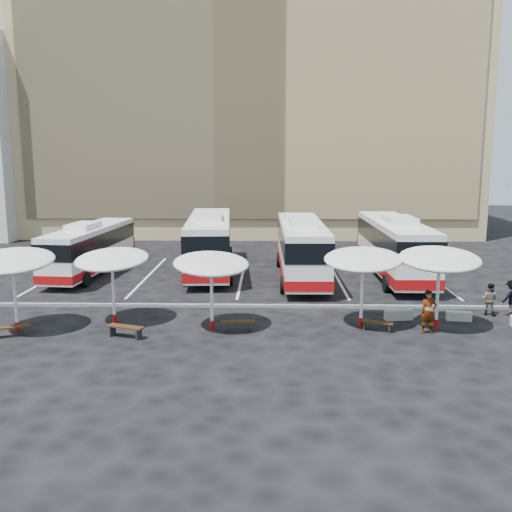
{
  "coord_description": "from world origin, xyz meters",
  "views": [
    {
      "loc": [
        1.69,
        -27.5,
        7.67
      ],
      "look_at": [
        1.0,
        3.0,
        2.2
      ],
      "focal_mm": 40.0,
      "sensor_mm": 36.0,
      "label": 1
    }
  ],
  "objects_px": {
    "bus_0": "(90,247)",
    "sunshade_4": "(440,259)",
    "bus_3": "(394,245)",
    "sunshade_2": "(211,264)",
    "sunshade_1": "(112,260)",
    "wood_bench_0": "(11,329)",
    "bus_1": "(210,241)",
    "passenger_1": "(490,299)",
    "conc_bench_1": "(459,316)",
    "sunshade_0": "(12,261)",
    "conc_bench_0": "(398,315)",
    "wood_bench_3": "(377,324)",
    "sunshade_3": "(363,260)",
    "passenger_3": "(511,298)",
    "wood_bench_2": "(238,323)",
    "bus_2": "(302,247)",
    "wood_bench_1": "(125,329)",
    "passenger_0": "(428,312)"
  },
  "relations": [
    {
      "from": "passenger_1",
      "to": "bus_0",
      "type": "bearing_deg",
      "value": 13.65
    },
    {
      "from": "sunshade_2",
      "to": "passenger_0",
      "type": "height_order",
      "value": "sunshade_2"
    },
    {
      "from": "bus_2",
      "to": "sunshade_3",
      "type": "xyz_separation_m",
      "value": [
        2.13,
        -10.19,
        1.07
      ]
    },
    {
      "from": "sunshade_2",
      "to": "passenger_1",
      "type": "xyz_separation_m",
      "value": [
        13.17,
        2.53,
        -2.16
      ]
    },
    {
      "from": "bus_0",
      "to": "wood_bench_1",
      "type": "bearing_deg",
      "value": -62.08
    },
    {
      "from": "bus_3",
      "to": "sunshade_0",
      "type": "xyz_separation_m",
      "value": [
        -18.92,
        -11.74,
        1.12
      ]
    },
    {
      "from": "bus_3",
      "to": "sunshade_2",
      "type": "height_order",
      "value": "bus_3"
    },
    {
      "from": "wood_bench_3",
      "to": "passenger_0",
      "type": "distance_m",
      "value": 2.23
    },
    {
      "from": "bus_1",
      "to": "bus_3",
      "type": "xyz_separation_m",
      "value": [
        11.8,
        -1.48,
        -0.03
      ]
    },
    {
      "from": "wood_bench_0",
      "to": "passenger_3",
      "type": "bearing_deg",
      "value": 9.51
    },
    {
      "from": "passenger_0",
      "to": "passenger_1",
      "type": "relative_size",
      "value": 1.22
    },
    {
      "from": "bus_1",
      "to": "sunshade_1",
      "type": "distance_m",
      "value": 12.29
    },
    {
      "from": "wood_bench_2",
      "to": "passenger_0",
      "type": "distance_m",
      "value": 8.26
    },
    {
      "from": "sunshade_1",
      "to": "passenger_3",
      "type": "distance_m",
      "value": 18.96
    },
    {
      "from": "bus_0",
      "to": "sunshade_4",
      "type": "relative_size",
      "value": 2.86
    },
    {
      "from": "sunshade_3",
      "to": "conc_bench_0",
      "type": "xyz_separation_m",
      "value": [
        1.93,
        1.1,
        -2.83
      ]
    },
    {
      "from": "wood_bench_0",
      "to": "conc_bench_0",
      "type": "relative_size",
      "value": 1.2
    },
    {
      "from": "sunshade_3",
      "to": "sunshade_4",
      "type": "xyz_separation_m",
      "value": [
        3.3,
        -0.23,
        0.07
      ]
    },
    {
      "from": "sunshade_2",
      "to": "wood_bench_3",
      "type": "bearing_deg",
      "value": -0.69
    },
    {
      "from": "bus_0",
      "to": "conc_bench_0",
      "type": "xyz_separation_m",
      "value": [
        17.59,
        -9.93,
        -1.51
      ]
    },
    {
      "from": "sunshade_4",
      "to": "conc_bench_1",
      "type": "relative_size",
      "value": 3.38
    },
    {
      "from": "sunshade_3",
      "to": "passenger_1",
      "type": "distance_m",
      "value": 7.15
    },
    {
      "from": "bus_0",
      "to": "conc_bench_0",
      "type": "relative_size",
      "value": 8.59
    },
    {
      "from": "bus_1",
      "to": "passenger_1",
      "type": "xyz_separation_m",
      "value": [
        14.56,
        -10.19,
        -1.27
      ]
    },
    {
      "from": "bus_0",
      "to": "bus_1",
      "type": "distance_m",
      "value": 7.67
    },
    {
      "from": "bus_2",
      "to": "conc_bench_0",
      "type": "height_order",
      "value": "bus_2"
    },
    {
      "from": "sunshade_1",
      "to": "wood_bench_0",
      "type": "relative_size",
      "value": 2.52
    },
    {
      "from": "wood_bench_1",
      "to": "bus_2",
      "type": "bearing_deg",
      "value": 56.0
    },
    {
      "from": "sunshade_0",
      "to": "passenger_1",
      "type": "xyz_separation_m",
      "value": [
        21.68,
        3.03,
        -2.35
      ]
    },
    {
      "from": "bus_0",
      "to": "passenger_0",
      "type": "height_order",
      "value": "bus_0"
    },
    {
      "from": "bus_0",
      "to": "bus_3",
      "type": "bearing_deg",
      "value": 3.96
    },
    {
      "from": "bus_1",
      "to": "wood_bench_2",
      "type": "relative_size",
      "value": 8.48
    },
    {
      "from": "sunshade_0",
      "to": "conc_bench_0",
      "type": "xyz_separation_m",
      "value": [
        17.12,
        2.17,
        -2.9
      ]
    },
    {
      "from": "bus_2",
      "to": "bus_0",
      "type": "bearing_deg",
      "value": 175.71
    },
    {
      "from": "passenger_1",
      "to": "sunshade_4",
      "type": "bearing_deg",
      "value": 70.5
    },
    {
      "from": "bus_1",
      "to": "wood_bench_0",
      "type": "xyz_separation_m",
      "value": [
        -7.06,
        -13.99,
        -1.7
      ]
    },
    {
      "from": "sunshade_4",
      "to": "wood_bench_3",
      "type": "bearing_deg",
      "value": -171.13
    },
    {
      "from": "bus_2",
      "to": "wood_bench_3",
      "type": "xyz_separation_m",
      "value": [
        2.75,
        -10.84,
        -1.67
      ]
    },
    {
      "from": "passenger_1",
      "to": "sunshade_1",
      "type": "bearing_deg",
      "value": 41.17
    },
    {
      "from": "bus_1",
      "to": "bus_3",
      "type": "height_order",
      "value": "bus_1"
    },
    {
      "from": "sunshade_2",
      "to": "conc_bench_0",
      "type": "relative_size",
      "value": 3.34
    },
    {
      "from": "bus_3",
      "to": "passenger_1",
      "type": "distance_m",
      "value": 9.22
    },
    {
      "from": "sunshade_2",
      "to": "passenger_3",
      "type": "bearing_deg",
      "value": 10.09
    },
    {
      "from": "sunshade_1",
      "to": "sunshade_3",
      "type": "relative_size",
      "value": 0.92
    },
    {
      "from": "wood_bench_2",
      "to": "passenger_3",
      "type": "relative_size",
      "value": 0.87
    },
    {
      "from": "sunshade_3",
      "to": "passenger_3",
      "type": "height_order",
      "value": "sunshade_3"
    },
    {
      "from": "bus_2",
      "to": "wood_bench_0",
      "type": "xyz_separation_m",
      "value": [
        -13.01,
        -12.02,
        -1.64
      ]
    },
    {
      "from": "wood_bench_2",
      "to": "conc_bench_1",
      "type": "xyz_separation_m",
      "value": [
        10.24,
        1.83,
        -0.14
      ]
    },
    {
      "from": "conc_bench_0",
      "to": "passenger_0",
      "type": "xyz_separation_m",
      "value": [
        0.8,
        -2.08,
        0.72
      ]
    },
    {
      "from": "wood_bench_1",
      "to": "passenger_0",
      "type": "height_order",
      "value": "passenger_0"
    }
  ]
}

